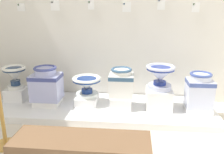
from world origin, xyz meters
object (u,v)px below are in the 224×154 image
at_px(plinth_block_rightmost, 197,109).
at_px(info_placard_third, 91,5).
at_px(antique_toilet_slender_white, 46,83).
at_px(info_placard_fourth, 127,7).
at_px(antique_toilet_leftmost, 87,84).
at_px(stanchion_post_near_left, 2,120).
at_px(plinth_block_broad_patterned, 121,101).
at_px(plinth_block_squat_floral, 159,99).
at_px(antique_toilet_rightmost, 199,90).
at_px(info_placard_fifth, 161,4).
at_px(antique_toilet_central_ornate, 15,74).
at_px(plinth_block_leftmost, 87,99).
at_px(info_placard_sixth, 196,7).
at_px(plinth_block_slender_white, 48,102).
at_px(antique_toilet_broad_patterned, 121,82).
at_px(antique_toilet_squat_floral, 160,75).
at_px(plinth_block_central_ornate, 17,94).
at_px(info_placard_first, 21,7).
at_px(info_placard_second, 55,5).

height_order(plinth_block_rightmost, info_placard_third, info_placard_third).
xyz_separation_m(antique_toilet_slender_white, info_placard_fourth, (1.08, 0.55, 1.02)).
distance_m(antique_toilet_leftmost, info_placard_third, 1.17).
relative_size(antique_toilet_slender_white, stanchion_post_near_left, 0.47).
relative_size(plinth_block_broad_patterned, plinth_block_squat_floral, 1.03).
xyz_separation_m(antique_toilet_rightmost, info_placard_fifth, (-0.50, 0.57, 1.08)).
height_order(antique_toilet_central_ornate, plinth_block_broad_patterned, antique_toilet_central_ornate).
height_order(plinth_block_squat_floral, info_placard_third, info_placard_third).
bearing_deg(plinth_block_broad_patterned, antique_toilet_leftmost, 170.02).
bearing_deg(antique_toilet_slender_white, plinth_block_leftmost, 11.45).
bearing_deg(info_placard_sixth, plinth_block_slender_white, -165.11).
xyz_separation_m(plinth_block_broad_patterned, antique_toilet_broad_patterned, (0.00, 0.00, 0.29)).
bearing_deg(antique_toilet_central_ornate, antique_toilet_squat_floral, -2.76).
bearing_deg(plinth_block_central_ornate, plinth_block_rightmost, -3.36).
bearing_deg(info_placard_first, info_placard_third, -0.00).
xyz_separation_m(plinth_block_leftmost, info_placard_fifth, (1.03, 0.44, 1.33)).
xyz_separation_m(plinth_block_central_ornate, antique_toilet_slender_white, (0.52, -0.14, 0.23)).
xyz_separation_m(antique_toilet_leftmost, plinth_block_squat_floral, (1.01, -0.08, -0.16)).
distance_m(antique_toilet_rightmost, info_placard_fifth, 1.32).
height_order(antique_toilet_slender_white, plinth_block_rightmost, antique_toilet_slender_white).
bearing_deg(plinth_block_broad_patterned, antique_toilet_central_ornate, 175.95).
distance_m(plinth_block_rightmost, info_placard_third, 2.10).
bearing_deg(info_placard_sixth, info_placard_first, 180.00).
bearing_deg(antique_toilet_central_ornate, antique_toilet_leftmost, -1.26).
bearing_deg(plinth_block_slender_white, info_placard_fifth, 19.17).
height_order(info_placard_first, stanchion_post_near_left, info_placard_first).
bearing_deg(plinth_block_leftmost, info_placard_second, 140.82).
xyz_separation_m(antique_toilet_broad_patterned, antique_toilet_squat_floral, (0.52, 0.01, 0.11)).
bearing_deg(antique_toilet_squat_floral, plinth_block_broad_patterned, -178.82).
bearing_deg(plinth_block_squat_floral, info_placard_third, 152.93).
relative_size(info_placard_fourth, info_placard_sixth, 1.05).
xyz_separation_m(plinth_block_rightmost, stanchion_post_near_left, (-2.21, -0.91, 0.18)).
height_order(plinth_block_broad_patterned, info_placard_first, info_placard_first).
xyz_separation_m(antique_toilet_slender_white, info_placard_sixth, (2.06, 0.55, 1.02)).
height_order(antique_toilet_leftmost, stanchion_post_near_left, stanchion_post_near_left).
height_order(plinth_block_central_ornate, info_placard_sixth, info_placard_sixth).
bearing_deg(info_placard_first, plinth_block_squat_floral, -13.86).
relative_size(plinth_block_central_ornate, antique_toilet_rightmost, 0.62).
distance_m(antique_toilet_slender_white, plinth_block_squat_floral, 1.58).
xyz_separation_m(antique_toilet_rightmost, info_placard_first, (-2.59, 0.57, 1.04)).
bearing_deg(plinth_block_broad_patterned, plinth_block_leftmost, 170.02).
bearing_deg(plinth_block_broad_patterned, plinth_block_central_ornate, 175.95).
relative_size(plinth_block_leftmost, plinth_block_broad_patterned, 0.96).
relative_size(antique_toilet_broad_patterned, stanchion_post_near_left, 0.38).
height_order(antique_toilet_central_ornate, stanchion_post_near_left, stanchion_post_near_left).
xyz_separation_m(antique_toilet_broad_patterned, plinth_block_rightmost, (1.03, -0.04, -0.34)).
relative_size(plinth_block_leftmost, antique_toilet_broad_patterned, 0.89).
bearing_deg(plinth_block_broad_patterned, info_placard_second, 153.11).
height_order(antique_toilet_slender_white, plinth_block_broad_patterned, antique_toilet_slender_white).
relative_size(plinth_block_leftmost, info_placard_third, 2.61).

